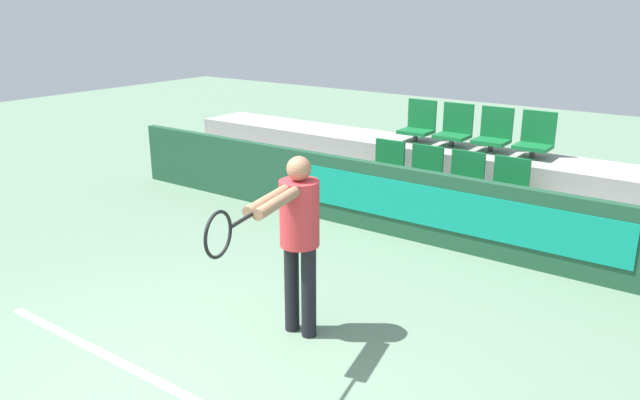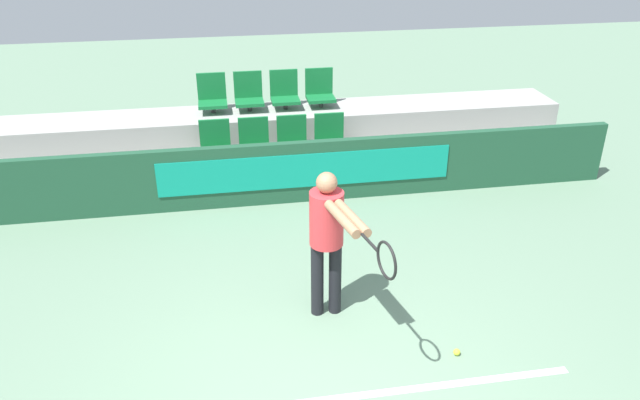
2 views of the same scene
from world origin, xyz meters
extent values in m
plane|color=slate|center=(0.00, 0.00, 0.00)|extent=(30.00, 30.00, 0.00)
cube|color=white|center=(0.00, 0.11, 0.00)|extent=(4.47, 0.08, 0.01)
cube|color=#1E4C33|center=(0.00, 3.97, 0.44)|extent=(9.68, 0.12, 0.89)
cube|color=#0F937A|center=(0.38, 3.90, 0.49)|extent=(4.06, 0.02, 0.49)
cube|color=#9E9E99|center=(0.00, 4.50, 0.22)|extent=(9.28, 0.90, 0.43)
cube|color=#9E9E99|center=(0.00, 5.41, 0.43)|extent=(9.28, 0.90, 0.87)
cylinder|color=#333333|center=(-0.84, 4.55, 0.49)|extent=(0.07, 0.07, 0.12)
cube|color=#146B33|center=(-0.84, 4.55, 0.58)|extent=(0.44, 0.38, 0.05)
cube|color=#146B33|center=(-0.84, 4.72, 0.81)|extent=(0.44, 0.04, 0.42)
cylinder|color=#333333|center=(-0.28, 4.55, 0.49)|extent=(0.07, 0.07, 0.12)
cube|color=#146B33|center=(-0.28, 4.55, 0.58)|extent=(0.44, 0.38, 0.05)
cube|color=#146B33|center=(-0.28, 4.72, 0.81)|extent=(0.44, 0.04, 0.42)
cylinder|color=#333333|center=(0.28, 4.55, 0.49)|extent=(0.07, 0.07, 0.12)
cube|color=#146B33|center=(0.28, 4.55, 0.58)|extent=(0.44, 0.38, 0.05)
cube|color=#146B33|center=(0.28, 4.72, 0.81)|extent=(0.44, 0.04, 0.42)
cylinder|color=#333333|center=(0.84, 4.55, 0.49)|extent=(0.07, 0.07, 0.12)
cube|color=#146B33|center=(0.84, 4.55, 0.58)|extent=(0.44, 0.38, 0.05)
cube|color=#146B33|center=(0.84, 4.72, 0.81)|extent=(0.44, 0.04, 0.42)
cylinder|color=#333333|center=(-0.84, 5.45, 0.93)|extent=(0.07, 0.07, 0.12)
cube|color=#146B33|center=(-0.84, 5.45, 1.01)|extent=(0.44, 0.38, 0.05)
cube|color=#146B33|center=(-0.84, 5.62, 1.24)|extent=(0.44, 0.04, 0.42)
cylinder|color=#333333|center=(-0.28, 5.45, 0.93)|extent=(0.07, 0.07, 0.12)
cube|color=#146B33|center=(-0.28, 5.45, 1.01)|extent=(0.44, 0.38, 0.05)
cube|color=#146B33|center=(-0.28, 5.62, 1.24)|extent=(0.44, 0.04, 0.42)
cylinder|color=#333333|center=(0.28, 5.45, 0.93)|extent=(0.07, 0.07, 0.12)
cube|color=#146B33|center=(0.28, 5.45, 1.01)|extent=(0.44, 0.38, 0.05)
cube|color=#146B33|center=(0.28, 5.62, 1.24)|extent=(0.44, 0.04, 0.42)
cylinder|color=#333333|center=(0.84, 5.45, 0.93)|extent=(0.07, 0.07, 0.12)
cube|color=#146B33|center=(0.84, 5.45, 1.01)|extent=(0.44, 0.38, 0.05)
cube|color=#146B33|center=(0.84, 5.62, 1.24)|extent=(0.44, 0.04, 0.42)
cylinder|color=black|center=(0.10, 1.36, 0.41)|extent=(0.13, 0.13, 0.83)
cylinder|color=black|center=(0.29, 1.36, 0.41)|extent=(0.13, 0.13, 0.83)
cylinder|color=red|center=(0.20, 1.36, 1.11)|extent=(0.34, 0.34, 0.57)
sphere|color=#9E7051|center=(0.20, 1.36, 1.50)|extent=(0.21, 0.21, 0.21)
cylinder|color=#9E7051|center=(0.25, 0.90, 1.35)|extent=(0.22, 0.62, 0.09)
cylinder|color=#9E7051|center=(0.35, 0.90, 1.35)|extent=(0.22, 0.62, 0.09)
cylinder|color=black|center=(0.40, 0.45, 1.35)|extent=(0.09, 0.30, 0.03)
torus|color=black|center=(0.46, 0.16, 1.35)|extent=(0.09, 0.32, 0.32)
camera|label=1|loc=(3.20, -2.52, 2.79)|focal=35.00mm
camera|label=2|loc=(-0.76, -3.87, 4.00)|focal=35.00mm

